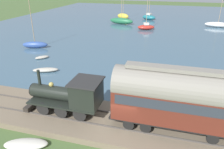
# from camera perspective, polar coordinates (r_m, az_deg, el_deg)

# --- Properties ---
(ground_plane) EXTENTS (200.00, 200.00, 0.00)m
(ground_plane) POSITION_cam_1_polar(r_m,az_deg,el_deg) (16.06, 1.96, -14.45)
(ground_plane) COLOR #476033
(harbor_water) EXTENTS (80.00, 80.00, 0.01)m
(harbor_water) POSITION_cam_1_polar(r_m,az_deg,el_deg) (56.50, 12.91, 13.03)
(harbor_water) COLOR #426075
(harbor_water) RESTS_ON ground
(rail_embankment) EXTENTS (5.03, 56.00, 0.59)m
(rail_embankment) POSITION_cam_1_polar(r_m,az_deg,el_deg) (16.26, 2.37, -12.85)
(rail_embankment) COLOR #756651
(rail_embankment) RESTS_ON ground
(steam_locomotive) EXTENTS (2.33, 5.94, 3.18)m
(steam_locomotive) POSITION_cam_1_polar(r_m,az_deg,el_deg) (16.31, -10.34, -5.06)
(steam_locomotive) COLOR black
(steam_locomotive) RESTS_ON rail_embankment
(passenger_coach) EXTENTS (2.26, 9.11, 4.46)m
(passenger_coach) POSITION_cam_1_polar(r_m,az_deg,el_deg) (14.50, 17.79, -5.81)
(passenger_coach) COLOR black
(passenger_coach) RESTS_ON rail_embankment
(sailboat_blue) EXTENTS (2.07, 4.01, 8.26)m
(sailboat_blue) POSITION_cam_1_polar(r_m,az_deg,el_deg) (36.28, -19.46, 7.46)
(sailboat_blue) COLOR #335199
(sailboat_blue) RESTS_ON harbor_water
(sailboat_white) EXTENTS (2.20, 5.71, 7.66)m
(sailboat_white) POSITION_cam_1_polar(r_m,az_deg,el_deg) (55.20, 25.96, 11.66)
(sailboat_white) COLOR white
(sailboat_white) RESTS_ON harbor_water
(sailboat_teal) EXTENTS (3.13, 4.16, 8.06)m
(sailboat_teal) POSITION_cam_1_polar(r_m,az_deg,el_deg) (60.34, 9.61, 14.60)
(sailboat_teal) COLOR #1E707A
(sailboat_teal) RESTS_ON harbor_water
(sailboat_green) EXTENTS (2.63, 6.07, 8.00)m
(sailboat_green) POSITION_cam_1_polar(r_m,az_deg,el_deg) (53.66, 2.46, 13.84)
(sailboat_green) COLOR #236B42
(sailboat_green) RESTS_ON harbor_water
(sailboat_yellow) EXTENTS (2.55, 3.70, 9.01)m
(sailboat_yellow) POSITION_cam_1_polar(r_m,az_deg,el_deg) (60.60, 2.90, 15.02)
(sailboat_yellow) COLOR gold
(sailboat_yellow) RESTS_ON harbor_water
(sailboat_red) EXTENTS (2.79, 3.97, 6.90)m
(sailboat_red) POSITION_cam_1_polar(r_m,az_deg,el_deg) (47.96, 8.89, 12.21)
(sailboat_red) COLOR #B72D23
(sailboat_red) RESTS_ON harbor_water
(rowboat_off_pier) EXTENTS (1.88, 1.84, 0.34)m
(rowboat_off_pier) POSITION_cam_1_polar(r_m,az_deg,el_deg) (31.13, -17.82, 4.31)
(rowboat_off_pier) COLOR #B7B2A3
(rowboat_off_pier) RESTS_ON harbor_water
(rowboat_mid_harbor) EXTENTS (1.92, 3.01, 0.48)m
(rowboat_mid_harbor) POSITION_cam_1_polar(r_m,az_deg,el_deg) (26.43, -16.98, 1.17)
(rowboat_mid_harbor) COLOR #B7B2A3
(rowboat_mid_harbor) RESTS_ON harbor_water
(rowboat_near_shore) EXTENTS (2.34, 2.38, 0.41)m
(rowboat_near_shore) POSITION_cam_1_polar(r_m,az_deg,el_deg) (21.71, 20.46, -4.46)
(rowboat_near_shore) COLOR #B7B2A3
(rowboat_near_shore) RESTS_ON harbor_water
(beached_dinghy) EXTENTS (1.88, 3.00, 0.44)m
(beached_dinghy) POSITION_cam_1_polar(r_m,az_deg,el_deg) (15.65, -21.56, -16.57)
(beached_dinghy) COLOR beige
(beached_dinghy) RESTS_ON ground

